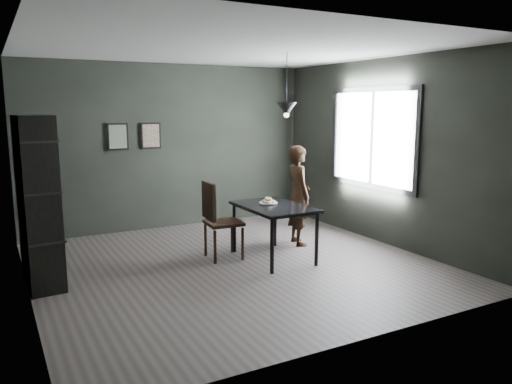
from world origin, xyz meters
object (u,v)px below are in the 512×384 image
woman (298,195)px  pendant_lamp (287,109)px  cafe_table (274,211)px  shelf_unit (39,204)px  wood_chair (217,215)px  white_plate (268,203)px

woman → pendant_lamp: bearing=141.1°
woman → cafe_table: bearing=135.7°
woman → shelf_unit: (-3.63, -0.17, 0.24)m
woman → pendant_lamp: 1.42m
cafe_table → woman: bearing=33.8°
shelf_unit → pendant_lamp: bearing=-7.9°
pendant_lamp → shelf_unit: bearing=176.3°
wood_chair → pendant_lamp: bearing=-11.4°
woman → pendant_lamp: (-0.46, -0.38, 1.29)m
cafe_table → shelf_unit: shelf_unit is taller
cafe_table → shelf_unit: size_ratio=0.60×
shelf_unit → wood_chair: bearing=-2.7°
white_plate → wood_chair: 0.73m
cafe_table → shelf_unit: (-2.92, 0.30, 0.32)m
white_plate → shelf_unit: 2.93m
wood_chair → pendant_lamp: 1.74m
shelf_unit → pendant_lamp: 3.35m
woman → pendant_lamp: pendant_lamp is taller
shelf_unit → pendant_lamp: size_ratio=2.30×
cafe_table → pendant_lamp: 1.41m
cafe_table → pendant_lamp: (0.25, 0.10, 1.38)m
white_plate → woman: bearing=25.0°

